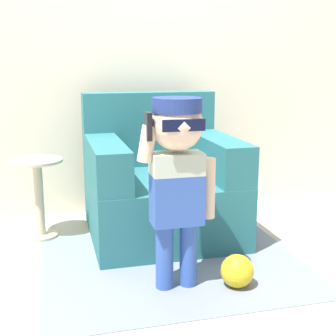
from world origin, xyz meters
The scene contains 7 objects.
ground_plane centered at (0.00, 0.00, 0.00)m, with size 10.00×10.00×0.00m, color #BCB29E.
wall_back centered at (0.00, 0.63, 1.30)m, with size 10.00×0.05×2.60m.
armchair centered at (-0.10, 0.05, 0.33)m, with size 0.93×0.93×0.92m.
person_child centered at (-0.20, -0.74, 0.64)m, with size 0.39×0.30×0.96m.
side_table centered at (-0.87, 0.15, 0.31)m, with size 0.32×0.32×0.52m.
rug centered at (-0.15, -0.48, 0.00)m, with size 1.47×1.20×0.01m.
toy_ball centered at (0.10, -0.82, 0.09)m, with size 0.17×0.17×0.17m.
Camera 1 is at (-0.79, -2.87, 1.13)m, focal length 50.00 mm.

